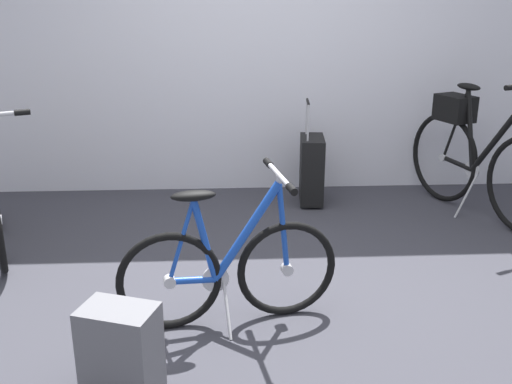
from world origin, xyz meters
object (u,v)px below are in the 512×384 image
object	(u,v)px
folding_bike_foreground	(229,267)
backpack_on_floor	(121,351)
rolling_suitcase	(312,169)
display_bike_right	(490,151)

from	to	relation	value
folding_bike_foreground	backpack_on_floor	world-z (taller)	folding_bike_foreground
folding_bike_foreground	rolling_suitcase	world-z (taller)	rolling_suitcase
rolling_suitcase	backpack_on_floor	world-z (taller)	rolling_suitcase
rolling_suitcase	backpack_on_floor	distance (m)	2.59
display_bike_right	rolling_suitcase	xyz separation A→B (m)	(-1.24, 0.41, -0.24)
display_bike_right	backpack_on_floor	bearing A→B (deg)	-141.08
display_bike_right	backpack_on_floor	world-z (taller)	display_bike_right
display_bike_right	rolling_suitcase	distance (m)	1.33
rolling_suitcase	backpack_on_floor	xyz separation A→B (m)	(-1.13, -2.33, -0.08)
display_bike_right	rolling_suitcase	world-z (taller)	display_bike_right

